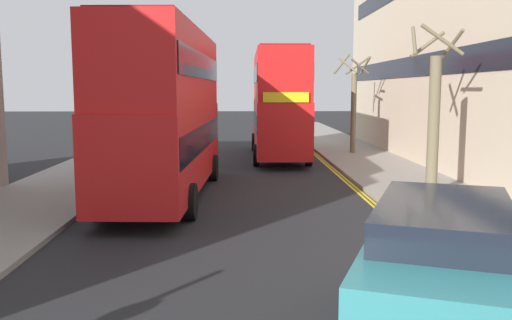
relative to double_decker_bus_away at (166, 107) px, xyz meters
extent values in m
cube|color=gray|center=(8.89, 0.71, -2.96)|extent=(4.00, 80.00, 0.14)
cube|color=gray|center=(-4.11, 0.71, -2.96)|extent=(4.00, 80.00, 0.14)
cube|color=yellow|center=(6.79, -1.29, -3.03)|extent=(0.10, 56.00, 0.01)
cube|color=yellow|center=(6.63, -1.29, -3.03)|extent=(0.10, 56.00, 0.01)
cube|color=red|center=(0.00, 0.00, -1.29)|extent=(3.00, 10.90, 2.60)
cube|color=red|center=(0.00, 0.00, 1.26)|extent=(2.94, 10.69, 2.50)
cube|color=black|center=(0.00, 0.00, -0.99)|extent=(3.01, 10.47, 0.84)
cube|color=black|center=(0.00, 0.00, 1.36)|extent=(2.99, 10.26, 0.80)
cube|color=yellow|center=(0.25, 5.37, 0.26)|extent=(2.00, 0.15, 0.44)
cube|color=maroon|center=(0.00, 0.00, 2.56)|extent=(2.70, 9.81, 0.10)
cylinder|color=black|center=(-1.09, 3.40, -2.51)|extent=(0.35, 1.05, 1.04)
cylinder|color=black|center=(1.40, 3.28, -2.51)|extent=(0.35, 1.05, 1.04)
cylinder|color=black|center=(-1.40, -3.29, -2.51)|extent=(0.35, 1.05, 1.04)
cylinder|color=black|center=(1.09, -3.40, -2.51)|extent=(0.35, 1.05, 1.04)
cube|color=red|center=(4.52, 10.79, -1.29)|extent=(2.61, 10.83, 2.60)
cube|color=red|center=(4.52, 10.79, 1.26)|extent=(2.56, 10.61, 2.50)
cube|color=black|center=(4.52, 10.79, -0.99)|extent=(2.64, 10.39, 0.84)
cube|color=black|center=(4.52, 10.79, 1.36)|extent=(2.62, 10.18, 0.80)
cube|color=yellow|center=(4.47, 5.41, 0.26)|extent=(2.00, 0.08, 0.44)
cube|color=maroon|center=(4.52, 10.79, 2.56)|extent=(2.35, 9.74, 0.10)
cylinder|color=black|center=(5.74, 7.43, -2.51)|extent=(0.31, 1.04, 1.04)
cylinder|color=black|center=(3.24, 7.45, -2.51)|extent=(0.31, 1.04, 1.04)
cylinder|color=black|center=(5.81, 14.12, -2.51)|extent=(0.31, 1.04, 1.04)
cylinder|color=black|center=(3.31, 14.15, -2.51)|extent=(0.31, 1.04, 1.04)
cube|color=teal|center=(5.18, -11.41, -2.09)|extent=(3.46, 5.07, 1.50)
cube|color=black|center=(5.24, -11.27, -1.29)|extent=(2.69, 3.47, 0.76)
cube|color=orange|center=(5.18, -11.41, -2.04)|extent=(3.35, 4.73, 0.10)
cylinder|color=black|center=(6.55, -10.38, -2.69)|extent=(0.45, 0.71, 0.68)
cylinder|color=black|center=(4.87, -9.73, -2.69)|extent=(0.45, 0.71, 0.68)
cylinder|color=#6B6047|center=(8.77, 11.84, -0.71)|extent=(0.30, 0.30, 4.36)
cylinder|color=#6B6047|center=(9.38, 11.97, 1.91)|extent=(0.39, 1.30, 0.97)
cylinder|color=#6B6047|center=(9.07, 12.44, 1.94)|extent=(1.29, 0.73, 1.02)
cylinder|color=#6B6047|center=(8.16, 12.36, 2.03)|extent=(1.16, 1.32, 1.20)
cylinder|color=#6B6047|center=(8.34, 11.42, 1.89)|extent=(0.95, 0.98, 0.92)
cylinder|color=#6B6047|center=(8.96, 11.33, 1.85)|extent=(1.11, 0.51, 0.85)
cylinder|color=#6B6047|center=(8.78, -0.78, -0.61)|extent=(0.37, 0.37, 4.55)
cylinder|color=#6B6047|center=(9.33, -0.68, 2.06)|extent=(0.34, 1.17, 0.87)
cylinder|color=#6B6047|center=(8.67, -0.21, 2.07)|extent=(1.21, 0.34, 0.90)
cylinder|color=#6B6047|center=(8.09, -0.62, 2.16)|extent=(0.44, 1.45, 1.07)
cylinder|color=#6B6047|center=(8.71, -1.43, 2.12)|extent=(1.36, 0.26, 1.00)
cube|color=beige|center=(15.89, 8.68, 3.21)|extent=(10.00, 28.00, 12.49)
cube|color=black|center=(10.87, 8.68, 1.72)|extent=(0.04, 24.64, 1.00)
camera|label=1|loc=(2.49, -18.38, 0.59)|focal=38.32mm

